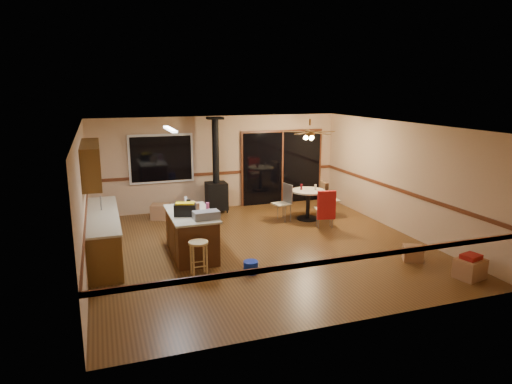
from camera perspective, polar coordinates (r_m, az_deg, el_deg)
name	(u,v)px	position (r m, az deg, el deg)	size (l,w,h in m)	color
floor	(261,247)	(9.94, 0.57, -6.84)	(7.00, 7.00, 0.00)	#583618
ceiling	(261,126)	(9.39, 0.60, 8.26)	(7.00, 7.00, 0.00)	silver
wall_back	(219,163)	(12.87, -4.66, 3.68)	(7.00, 7.00, 0.00)	tan
wall_front	(345,239)	(6.51, 11.04, -5.84)	(7.00, 7.00, 0.00)	tan
wall_left	(83,201)	(9.06, -20.76, -1.11)	(7.00, 7.00, 0.00)	tan
wall_right	(401,178)	(11.23, 17.67, 1.73)	(7.00, 7.00, 0.00)	tan
chair_rail	(261,202)	(9.65, 0.58, -1.25)	(7.00, 7.00, 0.08)	#562915
window	(161,159)	(12.50, -11.76, 4.10)	(1.72, 0.10, 1.32)	black
sliding_door	(282,168)	(13.46, 3.28, 3.03)	(2.52, 0.10, 2.10)	black
lower_cabinets	(103,236)	(9.76, -18.53, -5.25)	(0.60, 3.00, 0.86)	brown
countertop	(102,215)	(9.64, -18.72, -2.71)	(0.64, 3.04, 0.04)	#BCB192
upper_cabinets	(91,163)	(9.62, -19.92, 3.40)	(0.35, 2.00, 0.80)	brown
kitchen_island	(191,234)	(9.43, -8.08, -5.19)	(0.88, 1.68, 0.90)	#4A2712
wood_stove	(216,186)	(12.50, -4.98, 0.74)	(0.55, 0.50, 2.52)	black
ceiling_fan	(310,134)	(11.59, 6.73, 7.16)	(0.24, 0.24, 0.55)	brown
fluorescent_strip	(170,129)	(9.24, -10.70, 7.72)	(0.10, 1.20, 0.04)	white
toolbox_grey	(206,215)	(8.81, -6.25, -2.87)	(0.50, 0.28, 0.15)	slate
toolbox_black	(185,210)	(9.07, -8.84, -2.22)	(0.42, 0.22, 0.23)	black
toolbox_yellow_lid	(185,203)	(9.04, -8.87, -1.42)	(0.37, 0.19, 0.03)	gold
box_on_island	(192,207)	(9.39, -7.98, -1.84)	(0.20, 0.27, 0.18)	#9D6C46
bottle_dark	(189,206)	(9.22, -8.43, -1.79)	(0.08, 0.08, 0.29)	black
bottle_pink	(208,208)	(9.21, -6.08, -1.98)	(0.07, 0.07, 0.21)	#D84C8C
bottle_white	(186,200)	(9.97, -8.77, -1.05)	(0.05, 0.05, 0.16)	white
bar_stool	(199,259)	(8.44, -7.17, -8.28)	(0.36, 0.36, 0.66)	tan
blue_bucket	(251,267)	(8.57, -0.66, -9.37)	(0.27, 0.27, 0.23)	#0C26AD
dining_table	(308,200)	(11.88, 6.52, -0.94)	(0.88, 0.88, 0.78)	black
glass_red	(301,187)	(11.83, 5.70, 0.64)	(0.06, 0.06, 0.15)	#590C14
glass_cream	(316,187)	(11.84, 7.45, 0.59)	(0.06, 0.06, 0.15)	beige
chair_left	(285,198)	(11.73, 3.64, -0.76)	(0.48, 0.47, 0.51)	tan
chair_near	(326,205)	(11.13, 8.77, -1.61)	(0.50, 0.53, 0.70)	tan
chair_right	(325,195)	(12.15, 8.58, -0.36)	(0.51, 0.48, 0.70)	tan
box_under_window	(161,212)	(12.18, -11.80, -2.41)	(0.49, 0.39, 0.39)	#9D6C46
box_corner_a	(470,269)	(9.18, 25.17, -8.65)	(0.48, 0.40, 0.37)	#9D6C46
box_corner_b	(413,253)	(9.66, 19.01, -7.25)	(0.37, 0.32, 0.30)	#9D6C46
box_small_red	(471,257)	(9.10, 25.30, -7.33)	(0.32, 0.27, 0.09)	maroon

